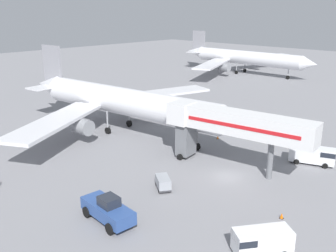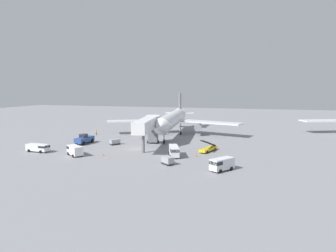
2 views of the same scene
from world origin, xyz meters
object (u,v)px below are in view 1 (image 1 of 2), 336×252
Objects in this scene: pushback_tug at (108,210)px; service_van_mid_center at (261,241)px; service_van_rear_left at (313,155)px; safety_cone_charlie at (315,150)px; airplane_at_gate at (120,101)px; airplane_background at (243,58)px; safety_cone_alpha at (282,216)px; safety_cone_bravo at (218,137)px; belt_loader_truck at (284,135)px; baggage_cart_far_center at (163,182)px; jet_bridge at (228,124)px.

service_van_mid_center is at bearing -66.98° from pushback_tug.
safety_cone_charlie is at bearing 19.70° from service_van_rear_left.
airplane_at_gate reaches higher than airplane_background.
service_van_mid_center is at bearing -145.89° from airplane_background.
airplane_background is at bearing 40.35° from service_van_rear_left.
airplane_at_gate is 30.18m from service_van_rear_left.
safety_cone_alpha reaches higher than safety_cone_bravo.
belt_loader_truck is 2.31× the size of baggage_cart_far_center.
jet_bridge is 33.11× the size of safety_cone_alpha.
jet_bridge is 34.20× the size of safety_cone_bravo.
safety_cone_alpha is at bearing -144.30° from airplane_background.
airplane_at_gate is 77.74× the size of safety_cone_alpha.
jet_bridge reaches higher than baggage_cart_far_center.
baggage_cart_far_center is (8.43, 0.99, -0.45)m from pushback_tug.
pushback_tug is 33.27m from belt_loader_truck.
belt_loader_truck is at bearing 49.28° from service_van_rear_left.
airplane_at_gate reaches higher than service_van_mid_center.
jet_bridge is 3.82× the size of service_van_mid_center.
baggage_cart_far_center is 24.23m from safety_cone_charlie.
safety_cone_bravo is (7.68, -13.99, -4.73)m from airplane_at_gate.
safety_cone_charlie is at bearing -11.43° from pushback_tug.
airplane_background is (73.67, 37.87, 4.05)m from baggage_cart_far_center.
safety_cone_bravo is (20.97, 19.82, -0.97)m from service_van_mid_center.
airplane_at_gate reaches higher than belt_loader_truck.
baggage_cart_far_center is (-9.89, 1.58, -4.92)m from jet_bridge.
service_van_mid_center is 6.54m from safety_cone_alpha.
safety_cone_charlie is at bearing -23.69° from jet_bridge.
pushback_tug is 1.25× the size of service_van_mid_center.
jet_bridge is 15.73m from belt_loader_truck.
safety_cone_bravo is (14.66, 18.45, -0.01)m from safety_cone_alpha.
pushback_tug is 16.61m from safety_cone_alpha.
service_van_rear_left is at bearing -160.30° from safety_cone_charlie.
baggage_cart_far_center is at bearing -152.79° from airplane_background.
baggage_cart_far_center reaches higher than safety_cone_alpha.
service_van_rear_left reaches higher than safety_cone_bravo.
airplane_at_gate is 16.64m from safety_cone_bravo.
airplane_background is at bearing 29.95° from safety_cone_bravo.
jet_bridge is 3.26× the size of service_van_rear_left.
service_van_mid_center is at bearing -136.61° from safety_cone_bravo.
service_van_mid_center is (5.52, -13.00, 0.01)m from pushback_tug.
airplane_background is at bearing 15.92° from airplane_at_gate.
service_van_rear_left is at bearing -40.84° from jet_bridge.
airplane_background reaches higher than safety_cone_alpha.
airplane_at_gate is 7.17× the size of pushback_tug.
safety_cone_charlie is (31.51, -6.37, -0.96)m from pushback_tug.
belt_loader_truck is 12.08× the size of safety_cone_bravo.
safety_cone_bravo is at bearing 51.53° from safety_cone_alpha.
safety_cone_bravo is (-0.42, 14.85, -1.03)m from service_van_rear_left.
pushback_tug reaches higher than baggage_cart_far_center.
belt_loader_truck reaches higher than safety_cone_alpha.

